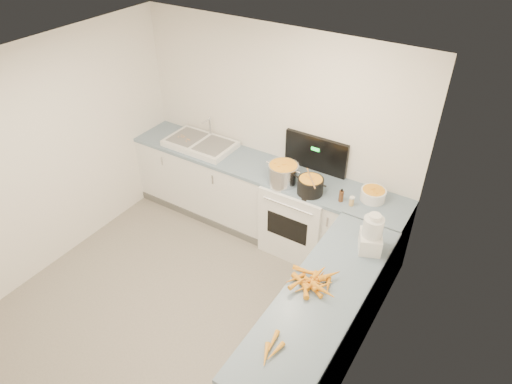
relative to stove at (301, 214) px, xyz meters
The scene contains 19 objects.
floor 1.84m from the stove, 108.07° to the right, with size 3.50×4.00×0.00m, color gray, non-canonical shape.
ceiling 2.69m from the stove, 108.07° to the right, with size 3.50×4.00×0.00m, color white, non-canonical shape.
wall_back 1.00m from the stove, 150.23° to the left, with size 3.50×2.50×0.00m, color white, non-canonical shape.
wall_left 2.96m from the stove, 143.77° to the right, with size 4.00×2.50×0.00m, color white, non-canonical shape.
wall_right 2.21m from the stove, 54.55° to the right, with size 4.00×2.50×0.00m, color white, non-canonical shape.
counter_back 0.55m from the stove, behind, with size 3.50×0.62×0.94m.
counter_right 1.65m from the stove, 56.99° to the right, with size 0.62×2.20×0.94m.
stove is the anchor object (origin of this frame).
sink 1.54m from the stove, behind, with size 0.86×0.52×0.31m.
steel_pot 0.61m from the stove, 141.84° to the right, with size 0.34×0.34×0.25m, color silver.
black_pot 0.59m from the stove, 44.11° to the right, with size 0.28×0.28×0.20m, color black.
wooden_spoon 0.69m from the stove, 44.11° to the right, with size 0.02×0.02×0.38m, color #AD7A47.
mixing_bowl 0.94m from the stove, ahead, with size 0.26×0.26×0.12m, color white.
extract_bottle 0.74m from the stove, 13.36° to the right, with size 0.05×0.05×0.13m, color #593319.
spice_jar 0.82m from the stove, 11.74° to the right, with size 0.05×0.05×0.09m, color #E5B266.
food_processor 1.38m from the stove, 33.13° to the right, with size 0.27×0.29×0.40m.
carrot_pile 1.63m from the stove, 59.92° to the right, with size 0.46×0.42×0.09m.
peeled_carrots 2.28m from the stove, 68.52° to the right, with size 0.13×0.31×0.04m.
peelings 1.74m from the stove, behind, with size 0.24×0.20×0.01m.
Camera 1 is at (2.34, -2.15, 3.78)m, focal length 32.00 mm.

